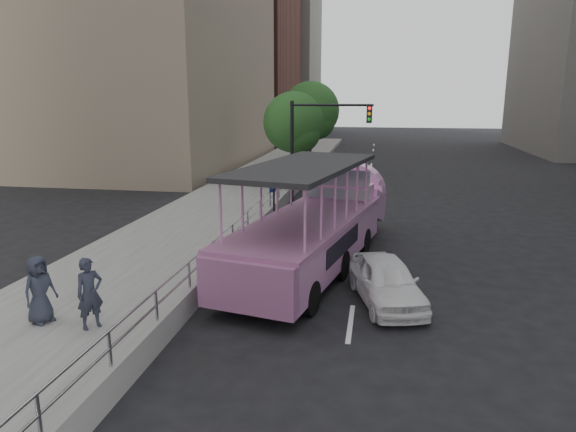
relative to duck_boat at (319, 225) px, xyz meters
name	(u,v)px	position (x,y,z in m)	size (l,w,h in m)	color
ground	(319,291)	(0.32, -2.51, -1.30)	(160.00, 160.00, 0.00)	black
sidewalk	(226,206)	(-5.43, 7.49, -1.15)	(5.50, 80.00, 0.30)	#9D9D97
kerb_wall	(233,249)	(-2.80, -0.51, -0.82)	(0.24, 30.00, 0.36)	gray
guardrail	(232,230)	(-2.80, -0.51, -0.15)	(0.07, 22.00, 0.71)	#A8A8AD
duck_boat	(319,225)	(0.00, 0.00, 0.00)	(4.65, 10.80, 3.49)	black
car	(386,281)	(2.18, -3.03, -0.67)	(1.47, 3.65, 1.24)	white
pedestrian_near	(90,293)	(-4.43, -6.38, -0.17)	(0.60, 0.40, 1.65)	#242835
pedestrian_far	(39,290)	(-5.73, -6.32, -0.19)	(0.78, 0.51, 1.60)	#242835
parking_sign	(274,194)	(-2.21, 3.48, 0.32)	(0.25, 0.53, 2.55)	black
traffic_signal	(315,135)	(-1.38, 9.99, 2.20)	(4.20, 0.32, 5.20)	black
street_tree_near	(295,125)	(-2.98, 13.42, 2.52)	(3.52, 3.52, 5.72)	#372819
street_tree_far	(312,113)	(-2.78, 19.42, 3.01)	(3.97, 3.97, 6.45)	#372819
midrise_brick	(216,30)	(-17.68, 45.49, 11.70)	(18.00, 16.00, 26.00)	brown
midrise_stone_b	(263,65)	(-15.68, 61.49, 8.70)	(16.00, 14.00, 20.00)	gray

